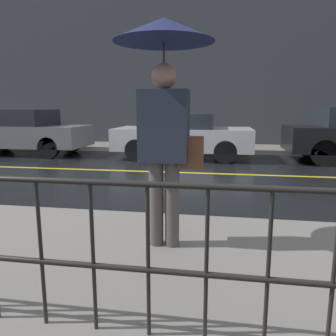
% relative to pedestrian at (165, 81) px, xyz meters
% --- Properties ---
extents(ground_plane, '(80.00, 80.00, 0.00)m').
position_rel_pedestrian_xyz_m(ground_plane, '(-1.03, 4.37, -1.72)').
color(ground_plane, black).
extents(sidewalk_near, '(28.00, 2.52, 0.14)m').
position_rel_pedestrian_xyz_m(sidewalk_near, '(-1.03, -0.30, -1.65)').
color(sidewalk_near, slate).
rests_on(sidewalk_near, ground_plane).
extents(sidewalk_far, '(28.00, 1.78, 0.14)m').
position_rel_pedestrian_xyz_m(sidewalk_far, '(-1.03, 8.67, -1.65)').
color(sidewalk_far, slate).
rests_on(sidewalk_far, ground_plane).
extents(lane_marking, '(25.20, 0.12, 0.01)m').
position_rel_pedestrian_xyz_m(lane_marking, '(-1.03, 4.37, -1.71)').
color(lane_marking, gold).
rests_on(lane_marking, ground_plane).
extents(building_storefront, '(28.00, 0.30, 6.51)m').
position_rel_pedestrian_xyz_m(building_storefront, '(-1.03, 9.71, 1.54)').
color(building_storefront, '#383D42').
rests_on(building_storefront, ground_plane).
extents(pedestrian, '(0.91, 0.91, 2.12)m').
position_rel_pedestrian_xyz_m(pedestrian, '(0.00, 0.00, 0.00)').
color(pedestrian, '#4C4742').
rests_on(pedestrian, sidewalk_near).
extents(car_grey, '(4.11, 1.72, 1.43)m').
position_rel_pedestrian_xyz_m(car_grey, '(-5.84, 6.65, -0.99)').
color(car_grey, slate).
rests_on(car_grey, ground_plane).
extents(car_silver, '(3.98, 1.83, 1.32)m').
position_rel_pedestrian_xyz_m(car_silver, '(-0.64, 6.65, -1.03)').
color(car_silver, '#B2B5BA').
rests_on(car_silver, ground_plane).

